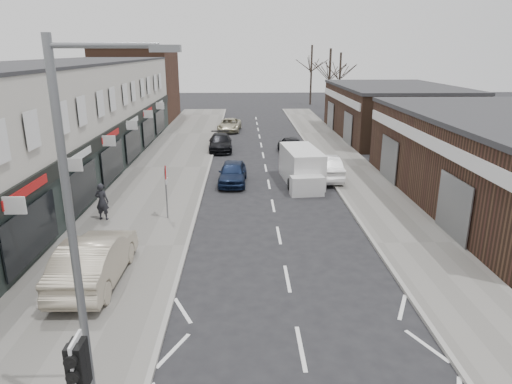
{
  "coord_description": "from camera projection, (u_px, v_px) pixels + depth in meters",
  "views": [
    {
      "loc": [
        -1.54,
        -8.65,
        7.85
      ],
      "look_at": [
        -1.06,
        8.13,
        2.6
      ],
      "focal_mm": 32.0,
      "sensor_mm": 36.0,
      "label": 1
    }
  ],
  "objects": [
    {
      "name": "warning_sign",
      "position": [
        166.0,
        176.0,
        21.29
      ],
      "size": [
        0.12,
        0.8,
        2.7
      ],
      "color": "slate",
      "rests_on": "pavement_left"
    },
    {
      "name": "white_van",
      "position": [
        302.0,
        167.0,
        27.78
      ],
      "size": [
        2.37,
        5.59,
        2.11
      ],
      "rotation": [
        0.0,
        0.0,
        0.1
      ],
      "color": "white",
      "rests_on": "ground"
    },
    {
      "name": "tree_far_a",
      "position": [
        328.0,
        116.0,
        56.67
      ],
      "size": [
        3.6,
        3.6,
        8.0
      ],
      "primitive_type": null,
      "color": "#382D26",
      "rests_on": "ground"
    },
    {
      "name": "parked_car_left_b",
      "position": [
        220.0,
        142.0,
        36.94
      ],
      "size": [
        2.03,
        4.59,
        1.31
      ],
      "primitive_type": "imported",
      "rotation": [
        0.0,
        0.0,
        0.04
      ],
      "color": "black",
      "rests_on": "ground"
    },
    {
      "name": "parked_car_left_c",
      "position": [
        230.0,
        125.0,
        45.7
      ],
      "size": [
        2.44,
        4.65,
        1.25
      ],
      "primitive_type": "imported",
      "rotation": [
        0.0,
        0.0,
        -0.08
      ],
      "color": "#AFA88C",
      "rests_on": "ground"
    },
    {
      "name": "tree_far_c",
      "position": [
        310.0,
        105.0,
        68.1
      ],
      "size": [
        3.6,
        3.6,
        8.5
      ],
      "primitive_type": null,
      "color": "#382D26",
      "rests_on": "ground"
    },
    {
      "name": "parked_car_left_a",
      "position": [
        233.0,
        173.0,
        27.75
      ],
      "size": [
        1.79,
        4.1,
        1.37
      ],
      "primitive_type": "imported",
      "rotation": [
        0.0,
        0.0,
        -0.04
      ],
      "color": "#121E3B",
      "rests_on": "ground"
    },
    {
      "name": "traffic_light",
      "position": [
        80.0,
        379.0,
        7.87
      ],
      "size": [
        0.28,
        0.6,
        3.1
      ],
      "color": "slate",
      "rests_on": "pavement_left"
    },
    {
      "name": "sedan_on_pavement",
      "position": [
        95.0,
        259.0,
        15.7
      ],
      "size": [
        1.83,
        5.08,
        1.66
      ],
      "primitive_type": "imported",
      "rotation": [
        0.0,
        0.0,
        3.13
      ],
      "color": "#ADA18A",
      "rests_on": "pavement_left"
    },
    {
      "name": "parked_car_right_a",
      "position": [
        323.0,
        167.0,
        28.76
      ],
      "size": [
        1.88,
        4.83,
        1.57
      ],
      "primitive_type": "imported",
      "rotation": [
        0.0,
        0.0,
        3.19
      ],
      "color": "white",
      "rests_on": "ground"
    },
    {
      "name": "brick_block_far",
      "position": [
        138.0,
        85.0,
        52.0
      ],
      "size": [
        8.0,
        10.0,
        8.0
      ],
      "primitive_type": "cube",
      "color": "#4B2E20",
      "rests_on": "ground"
    },
    {
      "name": "shop_terrace_left",
      "position": [
        47.0,
        123.0,
        27.81
      ],
      "size": [
        8.0,
        41.0,
        7.1
      ],
      "primitive_type": "cube",
      "color": "beige",
      "rests_on": "ground"
    },
    {
      "name": "pavement_left",
      "position": [
        168.0,
        168.0,
        31.42
      ],
      "size": [
        5.5,
        64.0,
        0.12
      ],
      "primitive_type": "cube",
      "color": "slate",
      "rests_on": "ground"
    },
    {
      "name": "right_unit_far",
      "position": [
        393.0,
        112.0,
        42.74
      ],
      "size": [
        10.0,
        16.0,
        4.5
      ],
      "primitive_type": "cube",
      "color": "#3C271B",
      "rests_on": "ground"
    },
    {
      "name": "pedestrian",
      "position": [
        102.0,
        201.0,
        21.47
      ],
      "size": [
        0.72,
        0.55,
        1.78
      ],
      "primitive_type": "imported",
      "rotation": [
        0.0,
        0.0,
        2.95
      ],
      "color": "black",
      "rests_on": "pavement_left"
    },
    {
      "name": "street_lamp",
      "position": [
        82.0,
        234.0,
        8.37
      ],
      "size": [
        2.23,
        0.22,
        8.0
      ],
      "color": "slate",
      "rests_on": "pavement_left"
    },
    {
      "name": "tree_far_b",
      "position": [
        338.0,
        109.0,
        62.46
      ],
      "size": [
        3.6,
        3.6,
        7.5
      ],
      "primitive_type": null,
      "color": "#382D26",
      "rests_on": "ground"
    },
    {
      "name": "pavement_right",
      "position": [
        348.0,
        167.0,
        31.76
      ],
      "size": [
        3.5,
        64.0,
        0.12
      ],
      "primitive_type": "cube",
      "color": "slate",
      "rests_on": "ground"
    },
    {
      "name": "parked_car_right_b",
      "position": [
        291.0,
        145.0,
        35.81
      ],
      "size": [
        1.98,
        4.21,
        1.39
      ],
      "primitive_type": "imported",
      "rotation": [
        0.0,
        0.0,
        3.22
      ],
      "color": "black",
      "rests_on": "ground"
    }
  ]
}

